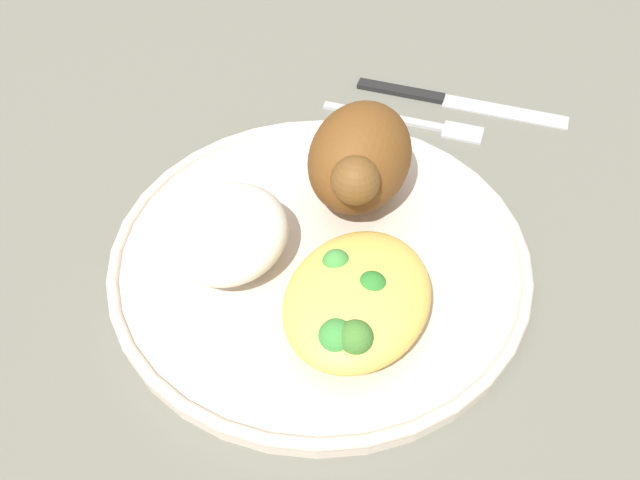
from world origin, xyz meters
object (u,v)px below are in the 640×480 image
roasted_chicken (360,159)px  rice_pile (229,233)px  mac_cheese_with_broccoli (357,300)px  fork (412,121)px  plate (320,257)px  knife (443,98)px

roasted_chicken → rice_pile: roasted_chicken is taller
roasted_chicken → mac_cheese_with_broccoli: size_ratio=0.88×
roasted_chicken → fork: roasted_chicken is taller
fork → rice_pile: bearing=-17.1°
rice_pile → mac_cheese_with_broccoli: bearing=81.0°
plate → fork: size_ratio=2.07×
rice_pile → fork: rice_pile is taller
roasted_chicken → mac_cheese_with_broccoli: bearing=20.4°
plate → roasted_chicken: (-0.06, 0.01, 0.05)m
rice_pile → knife: (-0.25, 0.08, -0.04)m
plate → knife: 0.22m
plate → roasted_chicken: bearing=174.3°
fork → knife: size_ratio=0.75×
rice_pile → plate: bearing=118.5°
plate → mac_cheese_with_broccoli: 0.07m
mac_cheese_with_broccoli → fork: size_ratio=0.80×
rice_pile → fork: bearing=162.9°
roasted_chicken → fork: bearing=177.8°
mac_cheese_with_broccoli → plate: bearing=-135.4°
roasted_chicken → rice_pile: bearing=-34.2°
roasted_chicken → fork: size_ratio=0.71×
plate → knife: bearing=173.4°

